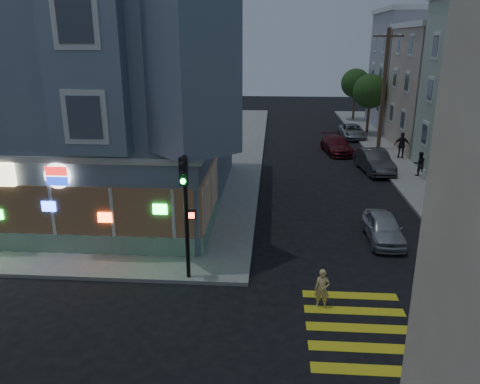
# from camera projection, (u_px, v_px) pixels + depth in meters

# --- Properties ---
(ground) EXTENTS (120.00, 120.00, 0.00)m
(ground) POSITION_uv_depth(u_px,v_px,m) (151.00, 315.00, 14.86)
(ground) COLOR black
(ground) RESTS_ON ground
(sidewalk_nw) EXTENTS (33.00, 42.00, 0.15)m
(sidewalk_nw) POSITION_uv_depth(u_px,v_px,m) (58.00, 147.00, 37.57)
(sidewalk_nw) COLOR gray
(sidewalk_nw) RESTS_ON ground
(corner_building) EXTENTS (14.60, 14.60, 11.40)m
(corner_building) POSITION_uv_depth(u_px,v_px,m) (83.00, 91.00, 23.87)
(corner_building) COLOR slate
(corner_building) RESTS_ON sidewalk_nw
(row_house_c) EXTENTS (12.00, 8.60, 9.00)m
(row_house_c) POSITION_uv_depth(u_px,v_px,m) (480.00, 90.00, 35.76)
(row_house_c) COLOR tan
(row_house_c) RESTS_ON sidewalk_ne
(row_house_d) EXTENTS (12.00, 8.60, 10.50)m
(row_house_d) POSITION_uv_depth(u_px,v_px,m) (442.00, 72.00, 44.05)
(row_house_d) COLOR #9D97A7
(row_house_d) RESTS_ON sidewalk_ne
(utility_pole) EXTENTS (2.20, 0.30, 9.00)m
(utility_pole) POSITION_uv_depth(u_px,v_px,m) (384.00, 88.00, 35.28)
(utility_pole) COLOR #4C3826
(utility_pole) RESTS_ON sidewalk_ne
(street_tree_near) EXTENTS (3.00, 3.00, 5.30)m
(street_tree_near) POSITION_uv_depth(u_px,v_px,m) (370.00, 91.00, 41.22)
(street_tree_near) COLOR #4C3826
(street_tree_near) RESTS_ON sidewalk_ne
(street_tree_far) EXTENTS (3.00, 3.00, 5.30)m
(street_tree_far) POSITION_uv_depth(u_px,v_px,m) (356.00, 83.00, 48.80)
(street_tree_far) COLOR #4C3826
(street_tree_far) RESTS_ON sidewalk_ne
(running_child) EXTENTS (0.53, 0.40, 1.33)m
(running_child) POSITION_uv_depth(u_px,v_px,m) (322.00, 289.00, 15.10)
(running_child) COLOR #EFCE7A
(running_child) RESTS_ON ground
(pedestrian_a) EXTENTS (0.76, 0.60, 1.53)m
(pedestrian_a) POSITION_uv_depth(u_px,v_px,m) (420.00, 164.00, 29.26)
(pedestrian_a) COLOR black
(pedestrian_a) RESTS_ON sidewalk_ne
(pedestrian_b) EXTENTS (1.14, 0.62, 1.85)m
(pedestrian_b) POSITION_uv_depth(u_px,v_px,m) (402.00, 145.00, 33.58)
(pedestrian_b) COLOR black
(pedestrian_b) RESTS_ON sidewalk_ne
(parked_car_a) EXTENTS (1.41, 3.50, 1.19)m
(parked_car_a) POSITION_uv_depth(u_px,v_px,m) (383.00, 228.00, 20.16)
(parked_car_a) COLOR #B5B6BD
(parked_car_a) RESTS_ON ground
(parked_car_b) EXTENTS (2.13, 4.64, 1.47)m
(parked_car_b) POSITION_uv_depth(u_px,v_px,m) (374.00, 161.00, 30.63)
(parked_car_b) COLOR #393B3E
(parked_car_b) RESTS_ON ground
(parked_car_c) EXTENTS (2.36, 4.58, 1.27)m
(parked_car_c) POSITION_uv_depth(u_px,v_px,m) (337.00, 145.00, 35.71)
(parked_car_c) COLOR #5A141C
(parked_car_c) RESTS_ON ground
(parked_car_d) EXTENTS (2.10, 4.36, 1.20)m
(parked_car_d) POSITION_uv_depth(u_px,v_px,m) (352.00, 131.00, 41.18)
(parked_car_d) COLOR #9A9DA3
(parked_car_d) RESTS_ON ground
(traffic_signal) EXTENTS (0.53, 0.51, 4.52)m
(traffic_signal) POSITION_uv_depth(u_px,v_px,m) (186.00, 198.00, 15.88)
(traffic_signal) COLOR black
(traffic_signal) RESTS_ON sidewalk_nw
(fire_hydrant) EXTENTS (0.40, 0.23, 0.69)m
(fire_hydrant) POSITION_uv_depth(u_px,v_px,m) (424.00, 174.00, 28.51)
(fire_hydrant) COLOR silver
(fire_hydrant) RESTS_ON sidewalk_ne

